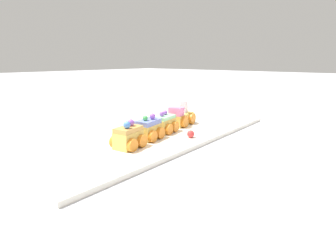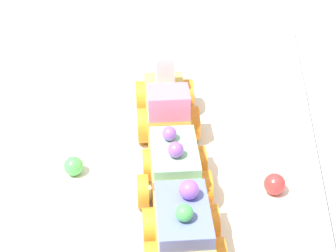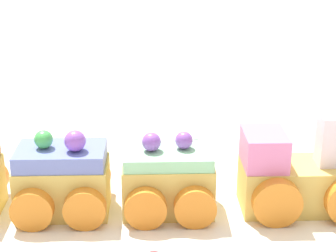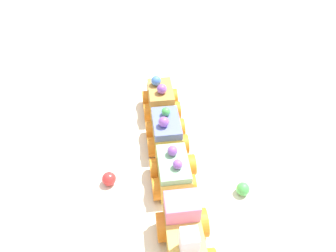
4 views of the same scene
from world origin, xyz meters
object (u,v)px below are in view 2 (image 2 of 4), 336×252
cake_train_locomotive (166,103)px  gumball_red (275,184)px  cake_car_blueberry (183,233)px  cake_car_mint (174,170)px  gumball_green (74,166)px

cake_train_locomotive → gumball_red: bearing=-143.2°
cake_car_blueberry → gumball_red: (0.09, -0.08, -0.02)m
cake_car_mint → gumball_green: (0.01, 0.11, -0.01)m
cake_car_blueberry → gumball_green: (0.10, 0.12, -0.02)m
cake_car_blueberry → gumball_red: size_ratio=3.85×
gumball_green → gumball_red: (-0.01, -0.20, 0.00)m
gumball_green → cake_train_locomotive: bearing=-39.3°
cake_car_mint → gumball_red: (0.00, -0.10, -0.01)m
cake_car_mint → cake_train_locomotive: bearing=-0.0°
cake_train_locomotive → gumball_red: (-0.11, -0.12, -0.01)m
cake_train_locomotive → cake_car_blueberry: 0.20m
gumball_red → gumball_green: bearing=87.5°
gumball_green → cake_car_mint: bearing=-97.3°
cake_train_locomotive → gumball_green: size_ratio=6.70×
gumball_green → gumball_red: bearing=-92.5°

